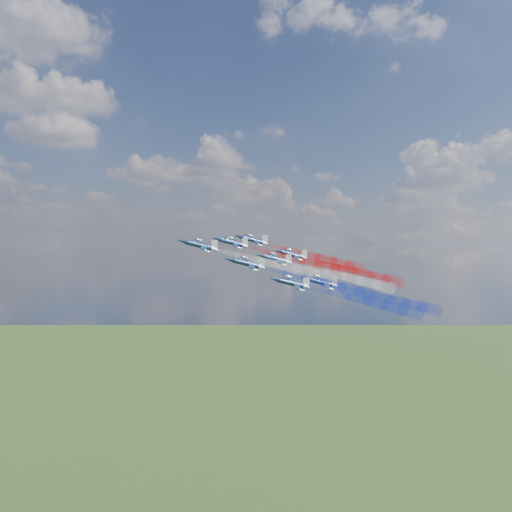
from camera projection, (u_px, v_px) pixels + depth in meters
jet_lead at (199, 245)px, 169.72m from camera, size 15.30×12.35×9.87m
trail_lead at (278, 265)px, 180.35m from camera, size 42.05×9.43×15.27m
jet_inner_left at (246, 263)px, 165.26m from camera, size 15.30×12.35×9.87m
trail_inner_left at (324, 282)px, 175.89m from camera, size 42.05×9.43×15.27m
jet_inner_right at (231, 242)px, 185.86m from camera, size 15.30×12.35×9.87m
trail_inner_right at (302, 261)px, 196.49m from camera, size 42.05×9.43×15.27m
jet_outer_left at (291, 283)px, 162.80m from camera, size 15.30×12.35×9.87m
trail_outer_left at (367, 301)px, 173.43m from camera, size 42.05×9.43×15.27m
jet_center_third at (275, 259)px, 182.50m from camera, size 15.30×12.35×9.87m
trail_center_third at (344, 276)px, 193.13m from camera, size 42.05×9.43×15.27m
jet_outer_right at (252, 240)px, 197.04m from camera, size 15.30×12.35×9.87m
trail_outer_right at (318, 257)px, 207.67m from camera, size 42.05×9.43×15.27m
jet_rear_left at (321, 282)px, 175.63m from camera, size 15.30×12.35×9.87m
trail_rear_left at (390, 299)px, 186.26m from camera, size 42.05×9.43×15.27m
jet_rear_right at (292, 254)px, 195.19m from camera, size 15.30×12.35×9.87m
trail_rear_right at (356, 271)px, 205.82m from camera, size 42.05×9.43×15.27m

